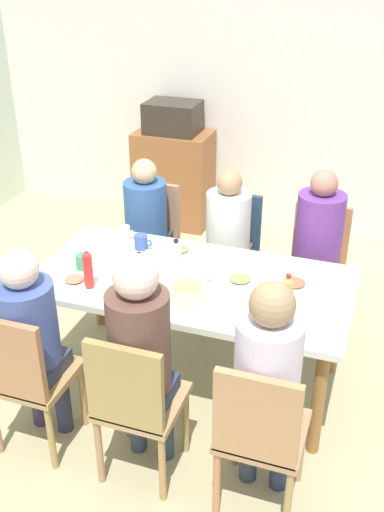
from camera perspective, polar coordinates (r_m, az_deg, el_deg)
ground_plane at (r=3.91m, az=0.00°, el=-11.44°), size 6.70×6.70×0.00m
wall_back at (r=5.54m, az=8.74°, el=15.46°), size 5.82×0.12×2.60m
dining_table at (r=3.53m, az=0.00°, el=-3.29°), size 1.85×0.92×0.73m
chair_0 at (r=4.20m, az=11.78°, el=-0.60°), size 0.40×0.40×0.90m
person_0 at (r=4.02m, az=11.88°, el=1.45°), size 0.31×0.31×1.21m
chair_1 at (r=3.24m, az=-15.63°, el=-10.76°), size 0.40×0.40×0.90m
person_1 at (r=3.18m, az=-15.21°, el=-6.99°), size 0.31×0.31×1.19m
chair_2 at (r=4.48m, az=-3.93°, el=1.88°), size 0.40×0.40×0.90m
person_2 at (r=4.33m, az=-4.47°, el=3.43°), size 0.31×0.31×1.14m
chair_3 at (r=2.99m, az=-5.45°, el=-13.58°), size 0.40×0.40×0.90m
person_3 at (r=2.89m, az=-4.94°, el=-8.84°), size 0.30×0.30×1.27m
chair_4 at (r=2.84m, az=6.45°, el=-16.27°), size 0.40×0.40×0.90m
person_4 at (r=2.75m, az=7.16°, el=-11.56°), size 0.30×0.30×1.25m
chair_5 at (r=4.30m, az=3.68°, el=0.69°), size 0.40×0.40×0.90m
person_5 at (r=4.14m, az=3.40°, el=2.22°), size 0.31×0.31×1.13m
plate_0 at (r=3.50m, az=-11.13°, el=-2.35°), size 0.20×0.20×0.04m
plate_1 at (r=3.76m, az=-1.16°, el=0.50°), size 0.20×0.20×0.04m
plate_2 at (r=3.46m, az=9.65°, el=-2.67°), size 0.24×0.24×0.04m
plate_3 at (r=3.46m, az=4.58°, el=-2.33°), size 0.23×0.23×0.04m
bowl_0 at (r=3.27m, az=-0.52°, el=-3.42°), size 0.21×0.21×0.10m
cup_0 at (r=3.82m, az=-4.86°, el=1.36°), size 0.12×0.08×0.09m
cup_1 at (r=3.63m, az=-10.41°, el=-0.53°), size 0.11×0.07×0.09m
cup_2 at (r=3.40m, az=-7.39°, el=-2.54°), size 0.11×0.07×0.08m
cup_3 at (r=3.44m, az=0.85°, el=-1.69°), size 0.11×0.07×0.10m
cup_4 at (r=3.96m, az=-6.46°, el=2.26°), size 0.12×0.08×0.08m
bottle_0 at (r=3.57m, az=-1.51°, el=0.15°), size 0.06×0.06×0.18m
bottle_1 at (r=3.39m, az=-5.00°, el=-1.36°), size 0.05×0.05×0.21m
bottle_2 at (r=3.13m, az=9.02°, el=-3.85°), size 0.06×0.06×0.25m
bottle_3 at (r=3.40m, az=-9.88°, el=-1.23°), size 0.05×0.05×0.25m
side_cabinet at (r=5.75m, az=-1.74°, el=7.39°), size 0.70×0.44×0.90m
microwave at (r=5.57m, az=-1.83°, el=13.07°), size 0.48×0.36×0.28m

